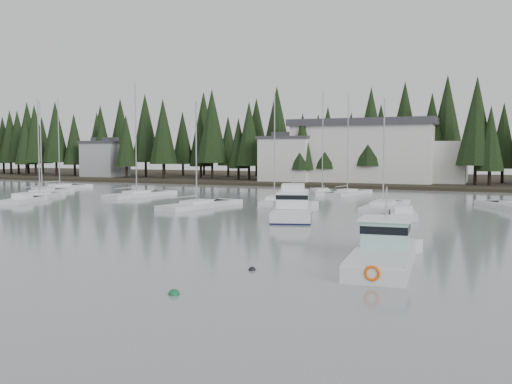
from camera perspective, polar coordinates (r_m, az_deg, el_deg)
ground at (r=25.27m, az=-21.27°, el=-9.53°), size 260.00×260.00×0.00m
far_shore_land at (r=115.86m, az=14.70°, el=1.08°), size 240.00×54.00×1.00m
conifer_treeline at (r=105.02m, az=13.80°, el=0.80°), size 200.00×22.00×20.00m
house_west at (r=102.69m, az=3.21°, el=3.43°), size 9.54×7.42×8.75m
house_far_west at (r=125.18m, az=-14.85°, el=3.31°), size 8.48×7.42×8.25m
harbor_inn at (r=101.80m, az=11.86°, el=3.98°), size 29.50×11.50×10.90m
cabin_cruiser_center at (r=50.46m, az=3.71°, el=-1.77°), size 6.23×11.04×4.53m
lobster_boat_teal at (r=29.76m, az=12.60°, el=-6.24°), size 3.55×8.38×4.54m
sailboat_0 at (r=92.91m, az=-19.02°, el=0.32°), size 3.08×8.89×14.39m
sailboat_1 at (r=75.37m, az=-20.79°, el=-0.55°), size 5.70×9.03×12.91m
sailboat_3 at (r=64.18m, az=1.85°, el=-1.05°), size 4.98×10.01×12.90m
sailboat_5 at (r=78.38m, az=6.64°, el=-0.13°), size 5.47×8.91×14.57m
sailboat_6 at (r=59.39m, az=-5.96°, el=-1.51°), size 4.42×10.03×11.49m
sailboat_7 at (r=74.82m, az=-11.84°, el=-0.40°), size 4.24×9.84×15.02m
sailboat_10 at (r=59.21m, az=12.57°, el=-1.60°), size 3.04×10.15×11.70m
sailboat_12 at (r=77.15m, az=9.12°, el=-0.22°), size 4.26×8.56×14.01m
sailboat_13 at (r=82.02m, az=-20.60°, el=-0.20°), size 5.28×10.89×13.10m
runabout_0 at (r=70.43m, az=-22.29°, el=-0.85°), size 4.11×6.88×1.42m
runabout_1 at (r=51.65m, az=14.52°, el=-2.37°), size 3.28×6.11×1.42m
mooring_buoy_green at (r=23.81m, az=-8.20°, el=-10.12°), size 0.47×0.47×0.47m
mooring_buoy_dark at (r=28.21m, az=-0.39°, el=-7.83°), size 0.36×0.36×0.36m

